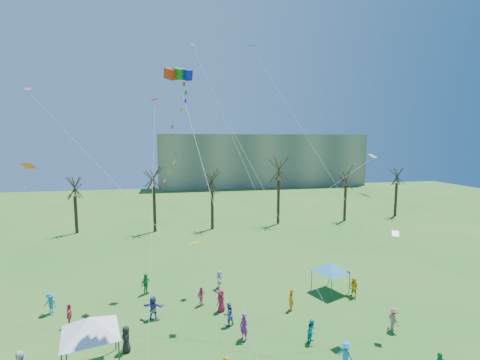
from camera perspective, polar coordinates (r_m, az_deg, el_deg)
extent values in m
cube|color=gray|center=(100.22, 3.75, 3.44)|extent=(60.00, 14.00, 15.00)
cylinder|color=black|center=(53.89, -26.19, -5.35)|extent=(0.44, 0.44, 5.39)
cylinder|color=black|center=(50.62, -14.38, -4.85)|extent=(0.44, 0.44, 6.69)
cylinder|color=black|center=(50.73, -4.76, -5.09)|extent=(0.44, 0.44, 5.90)
cylinder|color=black|center=(53.84, 6.56, -3.79)|extent=(0.44, 0.44, 7.05)
cylinder|color=black|center=(58.37, 17.48, -3.82)|extent=(0.44, 0.44, 5.88)
cylinder|color=black|center=(65.24, 25.04, -3.05)|extent=(0.44, 0.44, 5.88)
cube|color=red|center=(22.46, -11.76, 17.30)|extent=(0.89, 1.04, 0.90)
cube|color=#128A1E|center=(22.46, -10.51, 17.33)|extent=(0.89, 1.04, 0.90)
cube|color=#0F1CC2|center=(22.47, -9.26, 17.35)|extent=(0.89, 1.04, 0.90)
cylinder|color=white|center=(17.56, -4.16, -5.52)|extent=(0.02, 0.02, 17.96)
cylinder|color=#3F3F44|center=(22.38, -19.90, -26.84)|extent=(0.09, 0.09, 2.29)
cylinder|color=#3F3F44|center=(24.84, -27.64, -23.59)|extent=(0.09, 0.09, 2.29)
cylinder|color=#3F3F44|center=(24.80, -20.51, -23.27)|extent=(0.09, 0.09, 2.29)
pyramid|color=white|center=(22.75, -24.24, -21.67)|extent=(4.24, 4.24, 0.98)
cylinder|color=#3F3F44|center=(30.54, 15.36, -17.55)|extent=(0.08, 0.08, 1.86)
cylinder|color=#3F3F44|center=(32.18, 18.17, -16.34)|extent=(0.08, 0.08, 1.86)
cylinder|color=#3F3F44|center=(31.96, 12.12, -16.32)|extent=(0.08, 0.08, 1.86)
cylinder|color=#3F3F44|center=(33.53, 14.98, -15.27)|extent=(0.08, 0.08, 1.86)
pyramid|color=teal|center=(31.54, 15.23, -14.13)|extent=(3.27, 3.27, 0.80)
imported|color=#1C8CE5|center=(23.06, 17.63, -26.61)|extent=(1.08, 1.22, 1.64)
imported|color=black|center=(24.60, -18.86, -24.29)|extent=(0.68, 0.91, 1.69)
imported|color=#8B2281|center=(24.55, 0.69, -23.73)|extent=(0.75, 0.81, 1.86)
imported|color=#0C8BB3|center=(24.85, 12.20, -23.84)|extent=(0.98, 0.95, 1.59)
imported|color=#A17057|center=(27.82, 24.74, -20.73)|extent=(0.67, 1.10, 1.64)
imported|color=#DD4961|center=(28.76, -27.11, -19.87)|extent=(0.63, 1.06, 1.69)
imported|color=#514698|center=(27.70, -14.60, -20.29)|extent=(1.72, 0.90, 1.77)
imported|color=#B8173B|center=(27.94, -3.24, -19.80)|extent=(1.01, 1.02, 1.78)
imported|color=orange|center=(28.35, 8.68, -19.52)|extent=(0.66, 0.75, 1.73)
imported|color=yellow|center=(31.56, 18.87, -17.00)|extent=(0.94, 1.03, 1.71)
imported|color=#1687B5|center=(31.25, -29.64, -17.83)|extent=(1.23, 0.98, 1.67)
imported|color=green|center=(31.65, -15.79, -16.68)|extent=(0.98, 1.14, 1.84)
imported|color=silver|center=(31.66, -3.52, -16.59)|extent=(0.85, 1.62, 1.66)
imported|color=#E04A7E|center=(28.95, -6.65, -19.08)|extent=(0.91, 0.93, 1.57)
imported|color=#5654B6|center=(26.15, -1.99, -21.88)|extent=(1.03, 0.95, 1.71)
cube|color=#E6490C|center=(21.57, -32.37, 2.03)|extent=(0.59, 0.71, 0.36)
cylinder|color=white|center=(20.38, -35.45, -13.85)|extent=(0.01, 0.01, 11.68)
cube|color=#E225AD|center=(30.80, -14.33, 13.21)|extent=(0.78, 0.76, 0.18)
cylinder|color=white|center=(23.79, -14.77, -3.79)|extent=(0.01, 0.01, 20.99)
cube|color=#E6FD1A|center=(17.75, -7.93, -10.70)|extent=(0.71, 0.66, 0.27)
cylinder|color=white|center=(19.07, -5.08, -20.41)|extent=(0.01, 0.01, 6.60)
cube|color=#1787B2|center=(26.37, -1.73, 9.68)|extent=(0.58, 0.50, 0.33)
cylinder|color=white|center=(23.11, 6.83, -6.73)|extent=(0.01, 0.01, 16.84)
cube|color=blue|center=(35.35, 2.04, 21.96)|extent=(0.77, 0.73, 0.20)
cylinder|color=white|center=(26.51, 13.52, 3.52)|extent=(0.01, 0.01, 28.62)
cube|color=#D21A43|center=(26.06, 25.00, -8.31)|extent=(0.67, 0.70, 0.30)
cylinder|color=white|center=(22.16, -2.05, -18.03)|extent=(0.01, 0.01, 24.46)
cube|color=#B5D933|center=(33.65, 21.69, 3.82)|extent=(0.81, 0.87, 0.35)
cylinder|color=white|center=(26.57, 5.63, -8.03)|extent=(0.01, 0.01, 24.91)
cube|color=#B934A9|center=(34.50, -32.50, 12.96)|extent=(0.69, 0.76, 0.28)
cylinder|color=white|center=(26.92, -19.31, -1.89)|extent=(0.01, 0.01, 25.61)
cube|color=#EEA60C|center=(34.96, -8.03, 21.91)|extent=(0.79, 0.77, 0.38)
cylinder|color=white|center=(27.19, 0.29, 3.69)|extent=(0.01, 0.01, 26.07)
cube|color=#E1258F|center=(25.01, 20.51, -2.42)|extent=(0.82, 0.71, 0.30)
cylinder|color=white|center=(25.99, 22.69, -11.58)|extent=(0.01, 0.01, 8.20)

